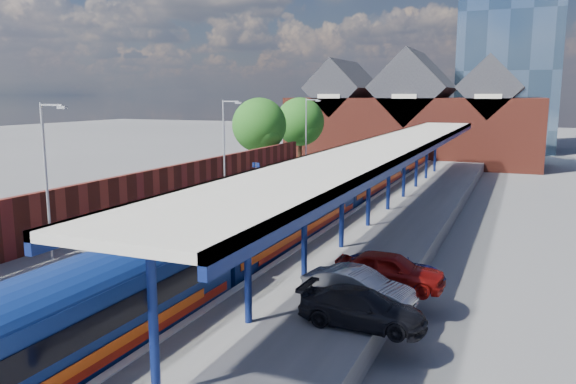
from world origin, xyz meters
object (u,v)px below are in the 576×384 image
object	(u,v)px
train	(333,190)
parked_car_dark	(362,308)
parked_car_blue	(393,270)
parked_car_red	(390,270)
lamp_post_b	(48,172)
lamp_post_d	(307,130)
parked_car_silver	(358,288)
lamp_post_c	(226,143)
platform_sign	(256,173)

from	to	relation	value
train	parked_car_dark	bearing A→B (deg)	-68.91
parked_car_dark	parked_car_blue	world-z (taller)	parked_car_dark
train	parked_car_blue	distance (m)	15.46
parked_car_blue	parked_car_red	bearing A→B (deg)	-167.96
lamp_post_b	lamp_post_d	bearing A→B (deg)	90.00
parked_car_silver	parked_car_blue	bearing A→B (deg)	-3.28
parked_car_dark	parked_car_blue	bearing A→B (deg)	2.42
train	lamp_post_c	bearing A→B (deg)	-177.68
parked_car_dark	parked_car_red	bearing A→B (deg)	2.42
parked_car_red	parked_car_silver	size ratio (longest dim) A/B	1.06
lamp_post_b	parked_car_blue	xyz separation A→B (m)	(14.86, 2.54, -3.42)
lamp_post_c	parked_car_blue	world-z (taller)	lamp_post_c
train	lamp_post_d	bearing A→B (deg)	116.61
lamp_post_d	parked_car_red	size ratio (longest dim) A/B	1.67
train	lamp_post_c	xyz separation A→B (m)	(-7.86, -0.32, 2.87)
lamp_post_b	parked_car_blue	distance (m)	15.46
lamp_post_d	parked_car_dark	size ratio (longest dim) A/B	1.70
lamp_post_b	parked_car_blue	bearing A→B (deg)	9.71
platform_sign	parked_car_red	distance (m)	20.94
platform_sign	parked_car_blue	distance (m)	20.55
parked_car_silver	parked_car_dark	distance (m)	1.79
lamp_post_c	platform_sign	world-z (taller)	lamp_post_c
lamp_post_b	platform_sign	distance (m)	18.20
lamp_post_c	parked_car_blue	xyz separation A→B (m)	(14.86, -13.46, -3.42)
parked_car_blue	lamp_post_d	bearing A→B (deg)	38.82
train	lamp_post_d	xyz separation A→B (m)	(-7.86, 15.68, 2.87)
lamp_post_d	parked_car_blue	bearing A→B (deg)	-63.23
lamp_post_d	parked_car_blue	distance (m)	33.17
lamp_post_c	parked_car_red	size ratio (longest dim) A/B	1.67
platform_sign	parked_car_silver	xyz separation A→B (m)	(12.87, -18.17, -1.04)
train	parked_car_silver	world-z (taller)	train
train	parked_car_blue	bearing A→B (deg)	-63.04
lamp_post_b	platform_sign	size ratio (longest dim) A/B	2.80
lamp_post_d	parked_car_red	world-z (taller)	lamp_post_d
lamp_post_d	lamp_post_b	bearing A→B (deg)	-90.00
lamp_post_d	parked_car_silver	world-z (taller)	lamp_post_d
lamp_post_d	parked_car_blue	xyz separation A→B (m)	(14.86, -29.46, -3.42)
lamp_post_b	lamp_post_d	xyz separation A→B (m)	(0.00, 32.00, 0.00)
lamp_post_c	platform_sign	size ratio (longest dim) A/B	2.80
lamp_post_d	parked_car_silver	size ratio (longest dim) A/B	1.77
lamp_post_c	parked_car_dark	bearing A→B (deg)	-50.22
lamp_post_b	lamp_post_c	size ratio (longest dim) A/B	1.00
train	lamp_post_b	world-z (taller)	lamp_post_b
lamp_post_d	parked_car_dark	xyz separation A→B (m)	(14.86, -33.85, -3.39)
parked_car_silver	lamp_post_c	bearing A→B (deg)	51.07
parked_car_red	lamp_post_d	bearing A→B (deg)	25.98
lamp_post_b	lamp_post_c	distance (m)	16.00
lamp_post_d	platform_sign	distance (m)	14.25
train	platform_sign	world-z (taller)	platform_sign
platform_sign	parked_car_red	world-z (taller)	platform_sign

